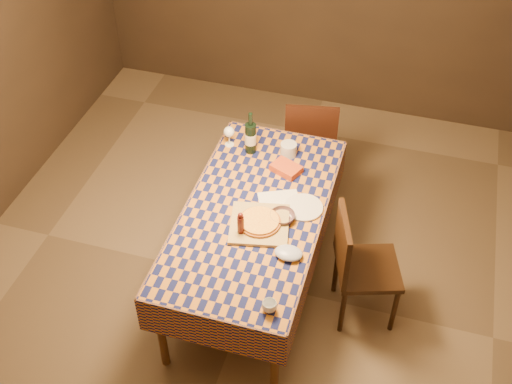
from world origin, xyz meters
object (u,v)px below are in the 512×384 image
wine_bottle (251,137)px  chair_far (310,139)px  cutting_board (259,224)px  pizza (260,221)px  white_plate (303,207)px  bowl (282,217)px  dining_table (254,219)px  chair_right (357,262)px

wine_bottle → chair_far: 0.77m
cutting_board → pizza: (0.00, 0.00, 0.03)m
pizza → white_plate: size_ratio=1.08×
chair_far → pizza: bearing=-92.8°
bowl → wine_bottle: wine_bottle is taller
pizza → dining_table: bearing=121.5°
bowl → wine_bottle: 0.76m
chair_right → dining_table: bearing=177.1°
wine_bottle → white_plate: size_ratio=1.29×
pizza → chair_far: chair_far is taller
white_plate → chair_right: 0.52m
chair_right → wine_bottle: bearing=145.8°
dining_table → pizza: 0.18m
pizza → wine_bottle: (-0.28, 0.73, 0.09)m
bowl → chair_far: size_ratio=0.18×
dining_table → white_plate: bearing=20.5°
cutting_board → wine_bottle: bearing=111.0°
dining_table → pizza: bearing=-58.5°
cutting_board → white_plate: bearing=44.8°
bowl → wine_bottle: size_ratio=0.49×
white_plate → cutting_board: bearing=-135.2°
dining_table → chair_right: 0.76m
white_plate → chair_far: (-0.18, 1.06, -0.25)m
chair_far → chair_right: size_ratio=1.00×
cutting_board → white_plate: cutting_board is taller
cutting_board → chair_far: chair_far is taller
pizza → cutting_board: bearing=0.0°
dining_table → white_plate: (0.32, 0.12, 0.08)m
cutting_board → bowl: bearing=35.4°
bowl → pizza: bearing=-144.6°
dining_table → cutting_board: 0.17m
bowl → chair_right: 0.60m
white_plate → chair_right: size_ratio=0.29×
white_plate → chair_right: (0.42, -0.16, -0.25)m
pizza → wine_bottle: size_ratio=0.84×
cutting_board → dining_table: bearing=121.5°
cutting_board → pizza: size_ratio=1.33×
chair_far → dining_table: bearing=-96.6°
dining_table → cutting_board: (0.07, -0.12, 0.09)m
wine_bottle → white_plate: 0.72m
pizza → white_plate: bearing=44.8°
wine_bottle → chair_far: (0.34, 0.58, -0.38)m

